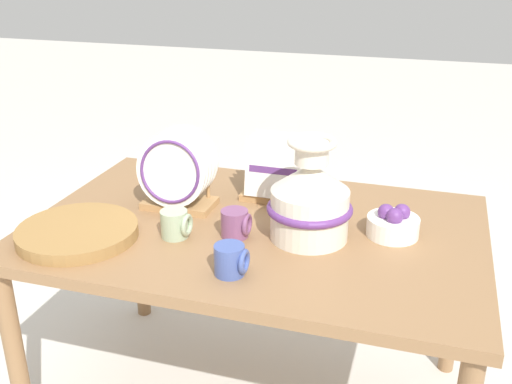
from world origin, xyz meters
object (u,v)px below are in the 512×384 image
at_px(wicker_charger_stack, 78,232).
at_px(dish_rack_round_plates, 177,175).
at_px(mug_plum_glaze, 236,224).
at_px(fruit_bowl, 393,224).
at_px(mug_sage_glaze, 176,224).
at_px(mug_cobalt_glaze, 231,260).
at_px(ceramic_vase, 310,199).
at_px(dish_rack_square_plates, 277,177).

bearing_deg(wicker_charger_stack, dish_rack_round_plates, 56.20).
bearing_deg(mug_plum_glaze, fruit_bowl, 17.92).
bearing_deg(mug_plum_glaze, dish_rack_round_plates, 149.70).
bearing_deg(dish_rack_round_plates, wicker_charger_stack, -123.80).
xyz_separation_m(wicker_charger_stack, mug_sage_glaze, (0.27, 0.09, 0.02)).
bearing_deg(mug_cobalt_glaze, mug_sage_glaze, 145.49).
distance_m(wicker_charger_stack, fruit_bowl, 0.92).
bearing_deg(ceramic_vase, mug_plum_glaze, -164.19).
xyz_separation_m(mug_cobalt_glaze, mug_sage_glaze, (-0.22, 0.15, 0.00)).
relative_size(ceramic_vase, wicker_charger_stack, 0.86).
distance_m(wicker_charger_stack, mug_sage_glaze, 0.29).
relative_size(ceramic_vase, mug_cobalt_glaze, 3.47).
distance_m(ceramic_vase, dish_rack_round_plates, 0.46).
bearing_deg(fruit_bowl, mug_sage_glaze, -162.11).
height_order(dish_rack_square_plates, fruit_bowl, dish_rack_square_plates).
bearing_deg(mug_cobalt_glaze, dish_rack_square_plates, 91.99).
height_order(ceramic_vase, mug_plum_glaze, ceramic_vase).
bearing_deg(mug_plum_glaze, dish_rack_square_plates, 82.79).
height_order(wicker_charger_stack, mug_sage_glaze, mug_sage_glaze).
relative_size(dish_rack_square_plates, mug_sage_glaze, 2.62).
height_order(dish_rack_round_plates, mug_sage_glaze, dish_rack_round_plates).
bearing_deg(mug_sage_glaze, fruit_bowl, 17.89).
bearing_deg(mug_plum_glaze, mug_cobalt_glaze, -74.53).
relative_size(mug_plum_glaze, mug_sage_glaze, 1.00).
distance_m(dish_rack_round_plates, dish_rack_square_plates, 0.33).
height_order(wicker_charger_stack, fruit_bowl, fruit_bowl).
bearing_deg(ceramic_vase, mug_cobalt_glaze, -118.90).
distance_m(mug_sage_glaze, fruit_bowl, 0.63).
bearing_deg(mug_sage_glaze, mug_cobalt_glaze, -34.51).
distance_m(dish_rack_round_plates, mug_plum_glaze, 0.29).
height_order(mug_cobalt_glaze, fruit_bowl, fruit_bowl).
bearing_deg(fruit_bowl, mug_plum_glaze, -162.08).
bearing_deg(ceramic_vase, fruit_bowl, 19.73).
xyz_separation_m(ceramic_vase, mug_cobalt_glaze, (-0.15, -0.27, -0.08)).
xyz_separation_m(dish_rack_round_plates, fruit_bowl, (0.68, -0.00, -0.07)).
distance_m(dish_rack_round_plates, mug_cobalt_glaze, 0.47).
bearing_deg(mug_sage_glaze, ceramic_vase, 16.72).
height_order(wicker_charger_stack, mug_cobalt_glaze, mug_cobalt_glaze).
bearing_deg(fruit_bowl, ceramic_vase, -160.27).
height_order(mug_plum_glaze, mug_sage_glaze, same).
height_order(ceramic_vase, dish_rack_round_plates, ceramic_vase).
height_order(ceramic_vase, mug_cobalt_glaze, ceramic_vase).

